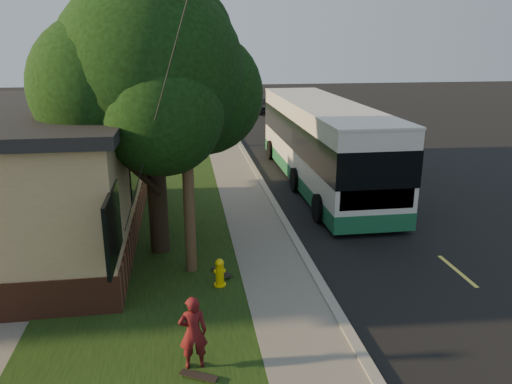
# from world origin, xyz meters

# --- Properties ---
(ground) EXTENTS (120.00, 120.00, 0.00)m
(ground) POSITION_xyz_m (0.00, 0.00, 0.00)
(ground) COLOR black
(ground) RESTS_ON ground
(road) EXTENTS (8.00, 80.00, 0.01)m
(road) POSITION_xyz_m (4.00, 10.00, 0.01)
(road) COLOR black
(road) RESTS_ON ground
(curb) EXTENTS (0.25, 80.00, 0.12)m
(curb) POSITION_xyz_m (0.00, 10.00, 0.06)
(curb) COLOR gray
(curb) RESTS_ON ground
(sidewalk) EXTENTS (2.00, 80.00, 0.08)m
(sidewalk) POSITION_xyz_m (-1.00, 10.00, 0.04)
(sidewalk) COLOR slate
(sidewalk) RESTS_ON ground
(grass_verge) EXTENTS (5.00, 80.00, 0.07)m
(grass_verge) POSITION_xyz_m (-4.50, 10.00, 0.04)
(grass_verge) COLOR black
(grass_verge) RESTS_ON ground
(fire_hydrant) EXTENTS (0.32, 0.32, 0.74)m
(fire_hydrant) POSITION_xyz_m (-2.60, 0.00, 0.43)
(fire_hydrant) COLOR yellow
(fire_hydrant) RESTS_ON grass_verge
(utility_pole) EXTENTS (2.86, 3.21, 9.07)m
(utility_pole) POSITION_xyz_m (-3.31, 0.99, 4.63)
(utility_pole) COLOR #473321
(utility_pole) RESTS_ON ground
(leafy_tree) EXTENTS (6.30, 6.00, 7.80)m
(leafy_tree) POSITION_xyz_m (-4.17, 2.65, 5.17)
(leafy_tree) COLOR black
(leafy_tree) RESTS_ON grass_verge
(bare_tree_near) EXTENTS (1.38, 1.21, 4.31)m
(bare_tree_near) POSITION_xyz_m (-3.50, 18.00, 2.15)
(bare_tree_near) COLOR black
(bare_tree_near) RESTS_ON grass_verge
(bare_tree_far) EXTENTS (1.38, 1.21, 4.03)m
(bare_tree_far) POSITION_xyz_m (-3.00, 30.00, 2.00)
(bare_tree_far) COLOR black
(bare_tree_far) RESTS_ON grass_verge
(traffic_signal) EXTENTS (0.18, 0.22, 5.50)m
(traffic_signal) POSITION_xyz_m (0.50, 34.00, 3.16)
(traffic_signal) COLOR #2D2D30
(traffic_signal) RESTS_ON ground
(transit_bus) EXTENTS (3.06, 13.26, 3.58)m
(transit_bus) POSITION_xyz_m (2.60, 9.19, 1.91)
(transit_bus) COLOR silver
(transit_bus) RESTS_ON ground
(skateboarder) EXTENTS (0.58, 0.40, 1.51)m
(skateboarder) POSITION_xyz_m (-3.35, -3.27, 0.82)
(skateboarder) COLOR #541015
(skateboarder) RESTS_ON grass_verge
(skateboard_main) EXTENTS (0.57, 0.76, 0.07)m
(skateboard_main) POSITION_xyz_m (-2.50, 0.63, 0.12)
(skateboard_main) COLOR black
(skateboard_main) RESTS_ON grass_verge
(skateboard_spare) EXTENTS (0.75, 0.51, 0.07)m
(skateboard_spare) POSITION_xyz_m (-3.28, -3.65, 0.12)
(skateboard_spare) COLOR black
(skateboard_spare) RESTS_ON grass_verge
(dumpster) EXTENTS (1.61, 1.44, 1.17)m
(dumpster) POSITION_xyz_m (-7.84, 3.91, 0.63)
(dumpster) COLOR black
(dumpster) RESTS_ON building_lot
(distant_car) EXTENTS (1.78, 4.10, 1.38)m
(distant_car) POSITION_xyz_m (3.91, 31.50, 0.69)
(distant_car) COLOR black
(distant_car) RESTS_ON ground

